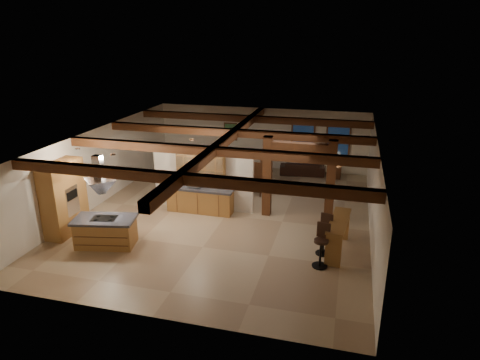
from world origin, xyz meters
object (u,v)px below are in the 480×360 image
object	(u,v)px
dining_table	(245,179)
bar_counter	(338,230)
kitchen_island	(106,231)
sofa	(302,168)

from	to	relation	value
dining_table	bar_counter	bearing A→B (deg)	-62.82
kitchen_island	sofa	world-z (taller)	kitchen_island
dining_table	sofa	xyz separation A→B (m)	(2.17, 2.28, -0.05)
sofa	dining_table	bearing A→B (deg)	39.93
kitchen_island	bar_counter	bearing A→B (deg)	11.36
sofa	bar_counter	xyz separation A→B (m)	(1.91, -7.10, 0.41)
sofa	kitchen_island	bearing A→B (deg)	52.84
dining_table	sofa	bearing A→B (deg)	33.41
kitchen_island	sofa	xyz separation A→B (m)	(5.03, 8.50, -0.17)
kitchen_island	sofa	size ratio (longest dim) A/B	0.99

